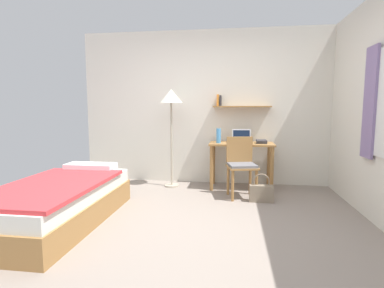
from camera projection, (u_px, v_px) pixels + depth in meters
The scene contains 10 objects.
ground_plane at pixel (192, 226), 3.25m from camera, with size 5.28×5.28×0.00m, color gray.
wall_back at pixel (209, 108), 5.08m from camera, with size 4.40×0.27×2.60m.
bed at pixel (60, 202), 3.33m from camera, with size 0.96×1.96×0.54m.
desk at pixel (241, 152), 4.77m from camera, with size 1.02×0.51×0.74m.
desk_chair at pixel (241, 163), 4.31m from camera, with size 0.48×0.47×0.87m.
standing_lamp at pixel (171, 102), 4.78m from camera, with size 0.37×0.37×1.60m.
laptop at pixel (241, 139), 4.77m from camera, with size 0.30×0.22×0.22m.
water_bottle at pixel (219, 136), 4.72m from camera, with size 0.07×0.07×0.23m, color #4C99DB.
book_stack at pixel (262, 142), 4.72m from camera, with size 0.19×0.24×0.05m.
handbag at pixel (261, 192), 4.10m from camera, with size 0.32×0.12×0.40m.
Camera 1 is at (0.43, -3.09, 1.28)m, focal length 27.72 mm.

